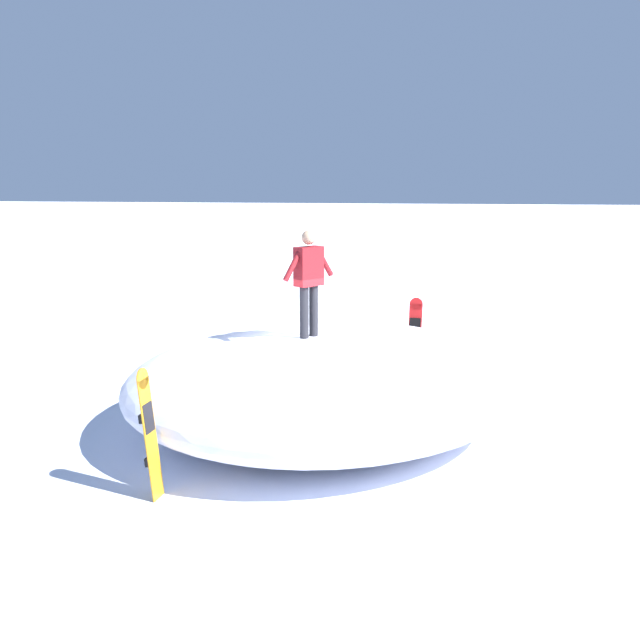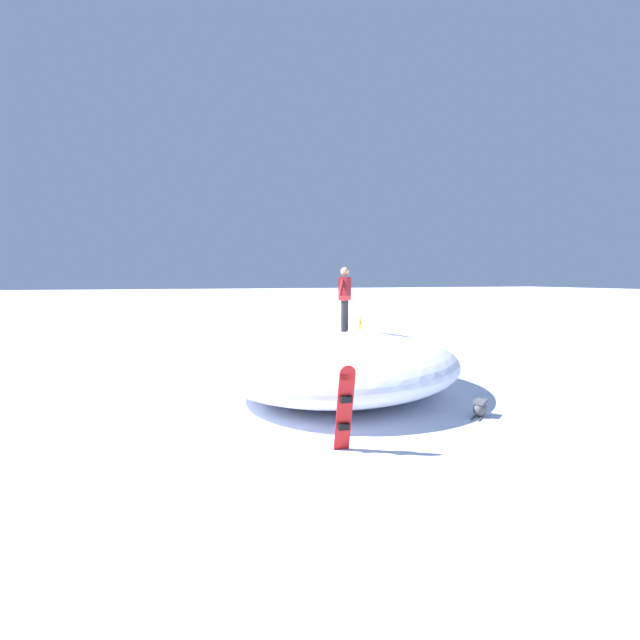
{
  "view_description": "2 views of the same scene",
  "coord_description": "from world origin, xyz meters",
  "views": [
    {
      "loc": [
        9.61,
        1.87,
        3.94
      ],
      "look_at": [
        -0.95,
        -0.09,
        1.68
      ],
      "focal_mm": 36.51,
      "sensor_mm": 36.0,
      "label": 1
    },
    {
      "loc": [
        -10.82,
        4.0,
        2.95
      ],
      "look_at": [
        -0.51,
        0.67,
        1.93
      ],
      "focal_mm": 24.73,
      "sensor_mm": 36.0,
      "label": 2
    }
  ],
  "objects": [
    {
      "name": "ground",
      "position": [
        0.0,
        0.0,
        0.0
      ],
      "size": [
        240.0,
        240.0,
        0.0
      ],
      "primitive_type": "plane",
      "color": "white"
    },
    {
      "name": "snow_mound",
      "position": [
        -0.44,
        0.1,
        0.79
      ],
      "size": [
        8.52,
        8.68,
        1.58
      ],
      "primitive_type": "ellipsoid",
      "rotation": [
        0.0,
        0.0,
        0.62
      ],
      "color": "white",
      "rests_on": "ground"
    },
    {
      "name": "snowboarder_standing",
      "position": [
        -0.16,
        -0.12,
        2.53
      ],
      "size": [
        0.87,
        0.67,
        1.67
      ],
      "color": "black",
      "rests_on": "snow_mound"
    },
    {
      "name": "snowboard_primary_upright",
      "position": [
        -4.1,
        1.39,
        0.8
      ],
      "size": [
        0.38,
        0.3,
        1.54
      ],
      "color": "red",
      "rests_on": "ground"
    },
    {
      "name": "snowboard_secondary_upright",
      "position": [
        2.45,
        -1.64,
        0.89
      ],
      "size": [
        0.27,
        0.2,
        1.72
      ],
      "color": "orange",
      "rests_on": "ground"
    },
    {
      "name": "backpack_near",
      "position": [
        -3.11,
        -2.11,
        0.18
      ],
      "size": [
        0.54,
        0.62,
        0.35
      ],
      "color": "#4C4C51",
      "rests_on": "ground"
    }
  ]
}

